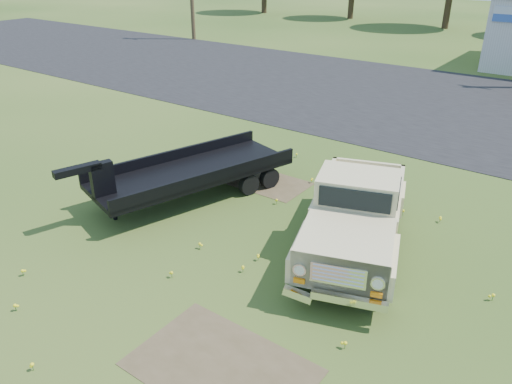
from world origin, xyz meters
TOP-DOWN VIEW (x-y plane):
  - ground at (0.00, 0.00)m, footprint 140.00×140.00m
  - asphalt_lot at (0.00, 15.00)m, footprint 90.00×14.00m
  - dirt_patch_a at (1.50, -3.00)m, footprint 3.00×2.00m
  - dirt_patch_b at (-2.00, 3.50)m, footprint 2.20×1.60m
  - vintage_pickup_truck at (1.64, 1.60)m, footprint 3.67×5.72m
  - flatbed_trailer at (-3.33, 1.57)m, footprint 3.77×6.52m

SIDE VIEW (x-z plane):
  - ground at x=0.00m, z-range 0.00..0.00m
  - asphalt_lot at x=0.00m, z-range -0.01..0.01m
  - dirt_patch_a at x=1.50m, z-range -0.01..0.01m
  - dirt_patch_b at x=-2.00m, z-range -0.01..0.01m
  - flatbed_trailer at x=-3.33m, z-range 0.00..1.69m
  - vintage_pickup_truck at x=1.64m, z-range 0.00..1.94m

